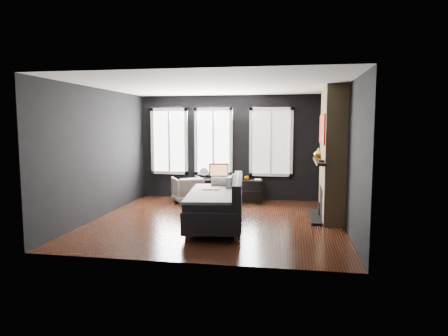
% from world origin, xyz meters
% --- Properties ---
extents(floor, '(5.00, 5.00, 0.00)m').
position_xyz_m(floor, '(0.00, 0.00, 0.00)').
color(floor, black).
rests_on(floor, ground).
extents(ceiling, '(5.00, 5.00, 0.00)m').
position_xyz_m(ceiling, '(0.00, 0.00, 2.70)').
color(ceiling, white).
rests_on(ceiling, ground).
extents(wall_back, '(5.00, 0.02, 2.70)m').
position_xyz_m(wall_back, '(0.00, 2.50, 1.35)').
color(wall_back, black).
rests_on(wall_back, ground).
extents(wall_left, '(0.02, 5.00, 2.70)m').
position_xyz_m(wall_left, '(-2.50, 0.00, 1.35)').
color(wall_left, black).
rests_on(wall_left, ground).
extents(wall_right, '(0.02, 5.00, 2.70)m').
position_xyz_m(wall_right, '(2.50, 0.00, 1.35)').
color(wall_right, black).
rests_on(wall_right, ground).
extents(windows, '(4.00, 0.16, 1.76)m').
position_xyz_m(windows, '(-0.45, 2.46, 2.38)').
color(windows, white).
rests_on(windows, wall_back).
extents(fireplace, '(0.70, 1.62, 2.70)m').
position_xyz_m(fireplace, '(2.30, 0.60, 1.35)').
color(fireplace, '#93724C').
rests_on(fireplace, floor).
extents(sofa, '(1.37, 2.34, 0.96)m').
position_xyz_m(sofa, '(0.06, -0.41, 0.48)').
color(sofa, '#252527').
rests_on(sofa, floor).
extents(stripe_pillow, '(0.11, 0.40, 0.40)m').
position_xyz_m(stripe_pillow, '(0.24, 0.15, 0.69)').
color(stripe_pillow, gray).
rests_on(stripe_pillow, sofa).
extents(armchair, '(0.91, 0.89, 0.70)m').
position_xyz_m(armchair, '(-1.10, 1.84, 0.35)').
color(armchair, silver).
rests_on(armchair, floor).
extents(media_console, '(1.67, 0.59, 0.57)m').
position_xyz_m(media_console, '(-0.06, 2.10, 0.28)').
color(media_console, black).
rests_on(media_console, floor).
extents(monitor, '(0.52, 0.20, 0.45)m').
position_xyz_m(monitor, '(-0.34, 2.11, 0.79)').
color(monitor, black).
rests_on(monitor, media_console).
extents(desk_fan, '(0.26, 0.26, 0.31)m').
position_xyz_m(desk_fan, '(-0.72, 2.10, 0.72)').
color(desk_fan, '#A3A3A3').
rests_on(desk_fan, media_console).
extents(mug, '(0.13, 0.11, 0.11)m').
position_xyz_m(mug, '(0.37, 2.08, 0.62)').
color(mug, orange).
rests_on(mug, media_console).
extents(book, '(0.15, 0.03, 0.20)m').
position_xyz_m(book, '(0.57, 2.14, 0.67)').
color(book, '#BDB493').
rests_on(book, media_console).
extents(storage_box, '(0.27, 0.21, 0.13)m').
position_xyz_m(storage_box, '(0.12, 2.09, 0.63)').
color(storage_box, '#2B6C36').
rests_on(storage_box, media_console).
extents(mantel_vase, '(0.27, 0.27, 0.20)m').
position_xyz_m(mantel_vase, '(2.05, 1.05, 1.33)').
color(mantel_vase, orange).
rests_on(mantel_vase, fireplace).
extents(mantel_clock, '(0.11, 0.11, 0.04)m').
position_xyz_m(mantel_clock, '(2.05, 0.05, 1.25)').
color(mantel_clock, black).
rests_on(mantel_clock, fireplace).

